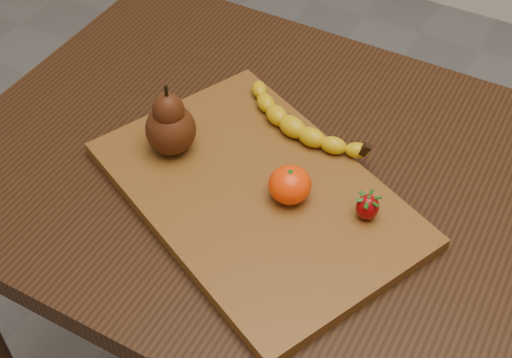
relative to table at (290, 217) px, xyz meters
The scene contains 6 objects.
table is the anchor object (origin of this frame).
cutting_board 0.13m from the table, 108.49° to the right, with size 0.45×0.30×0.02m, color brown.
banana 0.15m from the table, 117.43° to the left, with size 0.20×0.05×0.03m, color #D9B10A, non-canonical shape.
pear 0.25m from the table, 162.12° to the right, with size 0.07×0.07×0.11m, color #411C0A, non-canonical shape.
mandarin 0.16m from the table, 67.22° to the right, with size 0.06×0.06×0.05m, color #FB3702.
strawberry 0.19m from the table, 17.13° to the right, with size 0.03×0.03×0.04m, color #8B0308, non-canonical shape.
Camera 1 is at (0.30, -0.66, 1.51)m, focal length 50.00 mm.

